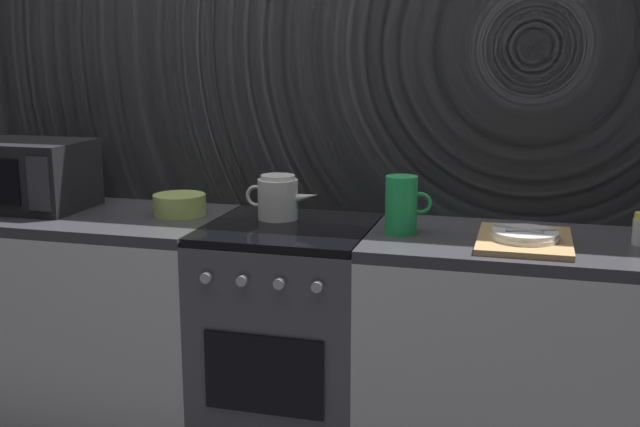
% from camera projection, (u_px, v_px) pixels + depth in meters
% --- Properties ---
extents(back_wall, '(3.60, 0.05, 2.40)m').
position_uv_depth(back_wall, '(313.00, 133.00, 3.04)').
color(back_wall, gray).
rests_on(back_wall, ground_plane).
extents(counter_left, '(1.20, 0.60, 0.90)m').
position_uv_depth(counter_left, '(77.00, 321.00, 3.12)').
color(counter_left, silver).
rests_on(counter_left, ground_plane).
extents(stove_unit, '(0.60, 0.63, 0.90)m').
position_uv_depth(stove_unit, '(290.00, 343.00, 2.89)').
color(stove_unit, '#4C4C51').
rests_on(stove_unit, ground_plane).
extents(counter_right, '(1.20, 0.60, 0.90)m').
position_uv_depth(counter_right, '(540.00, 368.00, 2.66)').
color(counter_right, silver).
rests_on(counter_right, ground_plane).
extents(microwave, '(0.46, 0.35, 0.27)m').
position_uv_depth(microwave, '(28.00, 175.00, 3.06)').
color(microwave, black).
rests_on(microwave, counter_left).
extents(kettle, '(0.28, 0.15, 0.17)m').
position_uv_depth(kettle, '(278.00, 198.00, 2.88)').
color(kettle, white).
rests_on(kettle, stove_unit).
extents(mixing_bowl, '(0.20, 0.20, 0.08)m').
position_uv_depth(mixing_bowl, '(180.00, 205.00, 2.96)').
color(mixing_bowl, '#B7D166').
rests_on(mixing_bowl, counter_left).
extents(pitcher, '(0.16, 0.11, 0.20)m').
position_uv_depth(pitcher, '(402.00, 205.00, 2.66)').
color(pitcher, green).
rests_on(pitcher, counter_right).
extents(dish_pile, '(0.30, 0.40, 0.06)m').
position_uv_depth(dish_pile, '(524.00, 239.00, 2.52)').
color(dish_pile, tan).
rests_on(dish_pile, counter_right).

